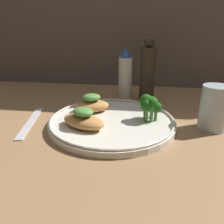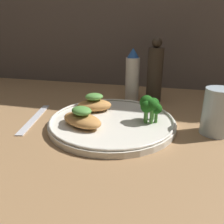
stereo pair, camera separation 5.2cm
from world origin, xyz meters
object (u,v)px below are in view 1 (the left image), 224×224
at_px(broccoli_bunch, 150,104).
at_px(plate, 112,121).
at_px(sauce_bottle, 125,75).
at_px(drinking_glass, 214,108).
at_px(pepper_grinder, 147,72).

bearing_deg(broccoli_bunch, plate, -174.06).
height_order(sauce_bottle, drinking_glass, sauce_bottle).
xyz_separation_m(broccoli_bunch, sauce_bottle, (-0.08, 0.21, 0.02)).
relative_size(broccoli_bunch, pepper_grinder, 0.32).
bearing_deg(drinking_glass, pepper_grinder, 126.61).
bearing_deg(broccoli_bunch, drinking_glass, 1.03).
xyz_separation_m(broccoli_bunch, pepper_grinder, (-0.01, 0.21, 0.04)).
distance_m(broccoli_bunch, pepper_grinder, 0.21).
bearing_deg(plate, broccoli_bunch, 5.94).
xyz_separation_m(plate, broccoli_bunch, (0.09, 0.01, 0.04)).
distance_m(plate, broccoli_bunch, 0.10).
height_order(sauce_bottle, pepper_grinder, pepper_grinder).
relative_size(broccoli_bunch, drinking_glass, 0.61).
distance_m(sauce_bottle, drinking_glass, 0.30).
height_order(plate, sauce_bottle, sauce_bottle).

